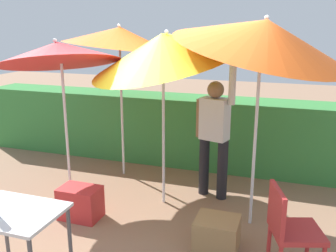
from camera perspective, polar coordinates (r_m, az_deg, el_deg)
name	(u,v)px	position (r m, az deg, el deg)	size (l,w,h in m)	color
ground_plane	(160,218)	(4.75, -1.19, -13.84)	(24.00, 24.00, 0.00)	#937056
hedge_row	(200,131)	(6.30, 4.91, -0.83)	(8.00, 0.70, 1.15)	#38843D
umbrella_rainbow	(165,47)	(4.57, -0.48, 11.85)	(2.01, 1.94, 2.56)	silver
umbrella_orange	(264,36)	(4.20, 14.33, 13.18)	(1.98, 1.94, 2.66)	silver
umbrella_yellow	(58,53)	(4.99, -16.34, 10.60)	(1.61, 1.58, 2.33)	silver
umbrella_navy	(119,37)	(5.66, -7.40, 13.23)	(1.68, 1.66, 2.40)	silver
person_vendor	(214,131)	(5.02, 7.05, -0.76)	(0.55, 0.31, 1.88)	black
chair_plastic	(289,227)	(3.72, 17.94, -14.40)	(0.55, 0.55, 0.89)	#B72D2D
cooler_box	(80,203)	(4.79, -13.17, -11.29)	(0.49, 0.33, 0.40)	red
crate_cardboard	(217,234)	(4.12, 7.43, -16.01)	(0.45, 0.39, 0.36)	#9E7A4C
folding_table	(14,221)	(3.55, -22.32, -13.22)	(0.80, 0.60, 0.78)	#4C4C51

